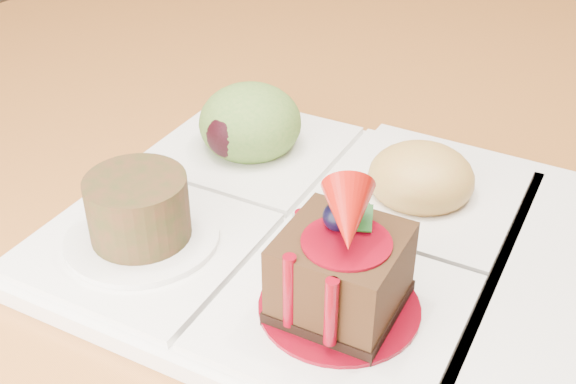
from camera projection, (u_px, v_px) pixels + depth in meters
The scene contains 3 objects.
dining_table at pixel (428, 114), 0.78m from camera, with size 1.00×1.80×0.75m.
sampler_plate at pixel (289, 205), 0.48m from camera, with size 0.32×0.32×0.11m.
second_plate at pixel (505, 281), 0.44m from camera, with size 0.28×0.28×0.01m, color white.
Camera 1 is at (0.30, -0.65, 1.04)m, focal length 45.00 mm.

